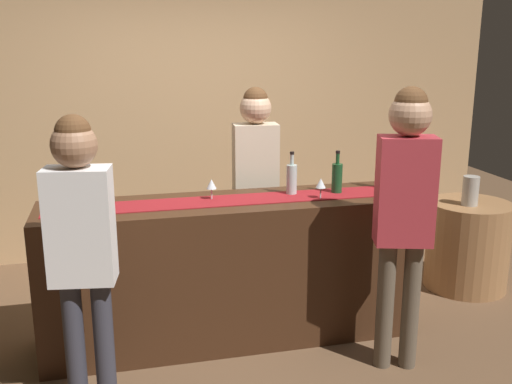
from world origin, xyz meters
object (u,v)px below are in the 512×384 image
round_side_table (468,245)px  vase_on_side_table (470,191)px  wine_bottle_green (337,177)px  bartender (256,172)px  wine_bottle_clear (292,179)px  customer_sipping (405,198)px  wine_glass_mid_counter (321,184)px  wine_glass_near_customer (211,185)px  customer_browsing (81,236)px  wine_bottle_amber (380,172)px

round_side_table → vase_on_side_table: vase_on_side_table is taller
wine_bottle_green → bartender: bearing=129.4°
wine_bottle_clear → vase_on_side_table: size_ratio=1.26×
wine_bottle_clear → round_side_table: (1.66, 0.32, -0.74)m
bartender → vase_on_side_table: bearing=175.9°
wine_bottle_clear → customer_sipping: 0.86m
wine_bottle_clear → wine_glass_mid_counter: size_ratio=2.10×
wine_glass_near_customer → bartender: 0.69m
wine_glass_near_customer → vase_on_side_table: bearing=7.5°
wine_bottle_green → wine_glass_near_customer: wine_bottle_green is taller
round_side_table → customer_sipping: bearing=-138.6°
wine_glass_near_customer → wine_glass_mid_counter: size_ratio=1.00×
customer_sipping → wine_glass_near_customer: bearing=163.3°
round_side_table → vase_on_side_table: 0.50m
bartender → vase_on_side_table: (1.73, -0.24, -0.20)m
customer_sipping → round_side_table: size_ratio=2.42×
wine_bottle_green → customer_browsing: bearing=-157.8°
wine_bottle_amber → customer_sipping: bearing=-104.2°
bartender → round_side_table: 1.93m
wine_bottle_green → wine_bottle_amber: bearing=11.3°
wine_bottle_amber → round_side_table: 1.26m
wine_bottle_green → wine_glass_mid_counter: (-0.17, -0.13, -0.01)m
wine_bottle_amber → wine_glass_near_customer: 1.25m
wine_bottle_amber → wine_glass_mid_counter: 0.56m
wine_glass_near_customer → round_side_table: wine_glass_near_customer is taller
customer_sipping → vase_on_side_table: (1.10, 0.97, -0.26)m
wine_bottle_amber → round_side_table: wine_bottle_amber is taller
bartender → customer_browsing: 1.76m
wine_glass_near_customer → customer_sipping: 1.26m
wine_bottle_clear → wine_glass_near_customer: wine_bottle_clear is taller
wine_bottle_clear → bartender: (-0.13, 0.51, -0.05)m
wine_bottle_clear → customer_sipping: customer_sipping is taller
wine_glass_mid_counter → customer_sipping: (0.34, -0.53, 0.02)m
wine_bottle_green → wine_glass_mid_counter: 0.21m
wine_glass_near_customer → wine_glass_mid_counter: same height
wine_bottle_green → customer_sipping: customer_sipping is taller
wine_bottle_clear → customer_browsing: 1.57m
wine_bottle_clear → wine_glass_near_customer: 0.57m
wine_bottle_clear → vase_on_side_table: 1.64m
wine_bottle_amber → bartender: bearing=149.5°
wine_bottle_amber → vase_on_side_table: bearing=14.5°
bartender → vase_on_side_table: bartender is taller
wine_bottle_green → wine_glass_near_customer: bearing=178.5°
wine_bottle_clear → wine_bottle_green: 0.32m
customer_browsing → vase_on_side_table: bearing=27.4°
customer_sipping → wine_bottle_green: bearing=121.1°
wine_bottle_green → round_side_table: (1.34, 0.36, -0.74)m
wine_glass_near_customer → customer_sipping: (1.06, -0.68, 0.02)m
wine_bottle_amber → round_side_table: (0.98, 0.29, -0.74)m
customer_sipping → customer_browsing: size_ratio=1.06×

